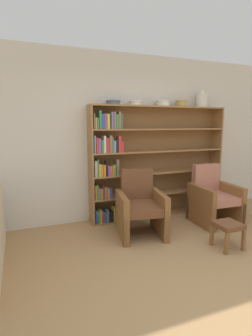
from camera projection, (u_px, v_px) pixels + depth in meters
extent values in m
plane|color=#A87F51|center=(219.00, 297.00, 2.47)|extent=(24.00, 24.00, 0.00)
cube|color=silver|center=(126.00, 138.00, 4.47)|extent=(12.00, 0.06, 2.75)
cube|color=olive|center=(91.00, 166.00, 4.13)|extent=(0.02, 0.30, 1.90)
cube|color=olive|center=(215.00, 159.00, 5.00)|extent=(0.02, 0.30, 1.90)
cube|color=olive|center=(160.00, 107.00, 4.41)|extent=(2.40, 0.30, 0.02)
cube|color=olive|center=(158.00, 214.00, 4.72)|extent=(2.40, 0.30, 0.03)
cube|color=brown|center=(155.00, 161.00, 4.70)|extent=(2.40, 0.01, 1.90)
cube|color=#334CB2|center=(96.00, 217.00, 4.22)|extent=(0.03, 0.13, 0.21)
cube|color=#388C47|center=(98.00, 217.00, 4.25)|extent=(0.04, 0.16, 0.20)
cube|color=gold|center=(100.00, 216.00, 4.25)|extent=(0.02, 0.14, 0.21)
cube|color=red|center=(102.00, 216.00, 4.27)|extent=(0.02, 0.14, 0.19)
cube|color=#334CB2|center=(104.00, 216.00, 4.30)|extent=(0.04, 0.18, 0.17)
cube|color=#4C756B|center=(106.00, 215.00, 4.32)|extent=(0.04, 0.20, 0.21)
cube|color=black|center=(109.00, 216.00, 4.32)|extent=(0.03, 0.17, 0.17)
cube|color=black|center=(111.00, 216.00, 4.32)|extent=(0.03, 0.13, 0.18)
cube|color=gold|center=(113.00, 214.00, 4.34)|extent=(0.03, 0.16, 0.23)
cube|color=black|center=(116.00, 215.00, 4.34)|extent=(0.04, 0.12, 0.20)
cube|color=#388C47|center=(118.00, 213.00, 4.37)|extent=(0.04, 0.16, 0.23)
cube|color=olive|center=(158.00, 192.00, 4.65)|extent=(2.40, 0.30, 0.03)
cube|color=orange|center=(95.00, 193.00, 4.16)|extent=(0.02, 0.14, 0.22)
cube|color=#388C47|center=(97.00, 192.00, 4.17)|extent=(0.02, 0.15, 0.24)
cube|color=#7F6B4C|center=(98.00, 193.00, 4.20)|extent=(0.02, 0.18, 0.18)
cube|color=#7F6B4C|center=(100.00, 193.00, 4.21)|extent=(0.04, 0.18, 0.18)
cube|color=red|center=(102.00, 192.00, 4.23)|extent=(0.02, 0.20, 0.21)
cube|color=#7F6B4C|center=(105.00, 193.00, 4.22)|extent=(0.04, 0.13, 0.19)
cube|color=orange|center=(107.00, 193.00, 4.26)|extent=(0.03, 0.18, 0.17)
cube|color=#334CB2|center=(109.00, 193.00, 4.27)|extent=(0.04, 0.19, 0.16)
cube|color=olive|center=(159.00, 172.00, 4.59)|extent=(2.40, 0.30, 0.02)
cube|color=#B2A899|center=(95.00, 169.00, 4.12)|extent=(0.04, 0.18, 0.25)
cube|color=#388C47|center=(97.00, 168.00, 4.14)|extent=(0.02, 0.20, 0.28)
cube|color=gold|center=(99.00, 170.00, 4.13)|extent=(0.03, 0.15, 0.20)
cube|color=orange|center=(101.00, 170.00, 4.14)|extent=(0.04, 0.16, 0.19)
cube|color=orange|center=(103.00, 170.00, 4.17)|extent=(0.04, 0.17, 0.18)
cube|color=black|center=(106.00, 168.00, 4.16)|extent=(0.02, 0.14, 0.24)
cube|color=#994C99|center=(108.00, 170.00, 4.19)|extent=(0.04, 0.16, 0.16)
cube|color=orange|center=(111.00, 170.00, 4.19)|extent=(0.02, 0.13, 0.17)
cube|color=orange|center=(112.00, 170.00, 4.22)|extent=(0.03, 0.16, 0.17)
cube|color=#388C47|center=(114.00, 170.00, 4.23)|extent=(0.02, 0.16, 0.18)
cube|color=#7F6B4C|center=(117.00, 167.00, 4.22)|extent=(0.04, 0.13, 0.26)
cube|color=olive|center=(159.00, 151.00, 4.53)|extent=(2.40, 0.30, 0.02)
cube|color=#669EB2|center=(94.00, 144.00, 4.06)|extent=(0.02, 0.20, 0.27)
cube|color=red|center=(96.00, 145.00, 4.05)|extent=(0.03, 0.15, 0.24)
cube|color=#994C99|center=(98.00, 146.00, 4.08)|extent=(0.04, 0.18, 0.23)
cube|color=#388C47|center=(102.00, 146.00, 4.07)|extent=(0.04, 0.13, 0.20)
cube|color=white|center=(103.00, 144.00, 4.12)|extent=(0.03, 0.20, 0.27)
cube|color=red|center=(107.00, 145.00, 4.11)|extent=(0.04, 0.15, 0.23)
cube|color=#7F6B4C|center=(110.00, 144.00, 4.13)|extent=(0.04, 0.16, 0.27)
cube|color=#4C756B|center=(112.00, 145.00, 4.13)|extent=(0.02, 0.12, 0.23)
cube|color=#669EB2|center=(113.00, 146.00, 4.18)|extent=(0.03, 0.20, 0.19)
cube|color=black|center=(116.00, 146.00, 4.16)|extent=(0.04, 0.14, 0.21)
cube|color=red|center=(119.00, 144.00, 4.17)|extent=(0.04, 0.13, 0.26)
cube|color=red|center=(121.00, 147.00, 4.21)|extent=(0.03, 0.16, 0.18)
cube|color=olive|center=(160.00, 129.00, 4.47)|extent=(2.40, 0.30, 0.02)
cube|color=#7F6B4C|center=(93.00, 121.00, 3.98)|extent=(0.02, 0.16, 0.23)
cube|color=gold|center=(95.00, 123.00, 3.98)|extent=(0.02, 0.13, 0.17)
cube|color=#4C756B|center=(97.00, 123.00, 4.00)|extent=(0.03, 0.15, 0.17)
cube|color=#388C47|center=(100.00, 120.00, 3.99)|extent=(0.03, 0.12, 0.28)
cube|color=#334CB2|center=(102.00, 122.00, 4.03)|extent=(0.04, 0.15, 0.22)
cube|color=#994C99|center=(104.00, 121.00, 4.05)|extent=(0.03, 0.17, 0.23)
cube|color=gold|center=(108.00, 121.00, 4.05)|extent=(0.04, 0.13, 0.23)
cube|color=black|center=(110.00, 122.00, 4.07)|extent=(0.02, 0.14, 0.22)
cube|color=#669EB2|center=(111.00, 120.00, 4.08)|extent=(0.02, 0.17, 0.26)
cube|color=#994C99|center=(112.00, 121.00, 4.09)|extent=(0.02, 0.15, 0.26)
cube|color=#7F6B4C|center=(114.00, 120.00, 4.10)|extent=(0.03, 0.16, 0.26)
cube|color=#388C47|center=(116.00, 122.00, 4.13)|extent=(0.04, 0.19, 0.22)
cube|color=#7F6B4C|center=(119.00, 120.00, 4.11)|extent=(0.03, 0.14, 0.27)
cube|color=#4C756B|center=(120.00, 121.00, 4.15)|extent=(0.02, 0.19, 0.24)
cylinder|color=slate|center=(113.00, 103.00, 4.10)|extent=(0.21, 0.21, 0.07)
torus|color=slate|center=(113.00, 101.00, 4.10)|extent=(0.24, 0.24, 0.02)
cylinder|color=silver|center=(136.00, 103.00, 4.24)|extent=(0.19, 0.19, 0.07)
torus|color=silver|center=(136.00, 101.00, 4.23)|extent=(0.21, 0.21, 0.02)
cylinder|color=silver|center=(163.00, 104.00, 4.42)|extent=(0.23, 0.23, 0.09)
torus|color=silver|center=(163.00, 101.00, 4.41)|extent=(0.25, 0.25, 0.02)
cylinder|color=tan|center=(181.00, 104.00, 4.55)|extent=(0.18, 0.18, 0.10)
torus|color=tan|center=(181.00, 101.00, 4.54)|extent=(0.20, 0.20, 0.02)
cylinder|color=silver|center=(202.00, 101.00, 4.69)|extent=(0.20, 0.20, 0.24)
cylinder|color=silver|center=(202.00, 92.00, 4.66)|extent=(0.11, 0.11, 0.06)
cube|color=brown|center=(167.00, 229.00, 3.56)|extent=(0.08, 0.08, 0.39)
cube|color=brown|center=(126.00, 232.00, 3.45)|extent=(0.08, 0.08, 0.39)
cube|color=brown|center=(153.00, 214.00, 4.15)|extent=(0.08, 0.08, 0.39)
cube|color=brown|center=(118.00, 217.00, 4.04)|extent=(0.08, 0.08, 0.39)
cube|color=brown|center=(141.00, 207.00, 3.76)|extent=(0.58, 0.71, 0.12)
cube|color=brown|center=(137.00, 185.00, 3.99)|extent=(0.49, 0.20, 0.49)
cube|color=brown|center=(159.00, 213.00, 3.84)|extent=(0.20, 0.68, 0.63)
cube|color=brown|center=(122.00, 216.00, 3.73)|extent=(0.20, 0.68, 0.63)
cube|color=brown|center=(242.00, 216.00, 4.09)|extent=(0.07, 0.07, 0.39)
cube|color=brown|center=(212.00, 220.00, 3.90)|extent=(0.07, 0.07, 0.39)
cube|color=brown|center=(217.00, 204.00, 4.65)|extent=(0.07, 0.07, 0.39)
cube|color=brown|center=(189.00, 208.00, 4.47)|extent=(0.07, 0.07, 0.39)
cube|color=#B2705B|center=(215.00, 198.00, 4.24)|extent=(0.50, 0.66, 0.12)
cube|color=#B2705B|center=(206.00, 178.00, 4.45)|extent=(0.48, 0.14, 0.49)
cube|color=brown|center=(229.00, 203.00, 4.35)|extent=(0.10, 0.68, 0.63)
cube|color=brown|center=(200.00, 206.00, 4.16)|extent=(0.10, 0.68, 0.63)
cube|color=brown|center=(212.00, 235.00, 3.50)|extent=(0.04, 0.04, 0.28)
cube|color=brown|center=(228.00, 232.00, 3.60)|extent=(0.04, 0.04, 0.28)
cube|color=brown|center=(226.00, 244.00, 3.25)|extent=(0.04, 0.04, 0.28)
cube|color=brown|center=(244.00, 240.00, 3.35)|extent=(0.04, 0.04, 0.28)
cube|color=brown|center=(228.00, 225.00, 3.39)|extent=(0.31, 0.31, 0.06)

